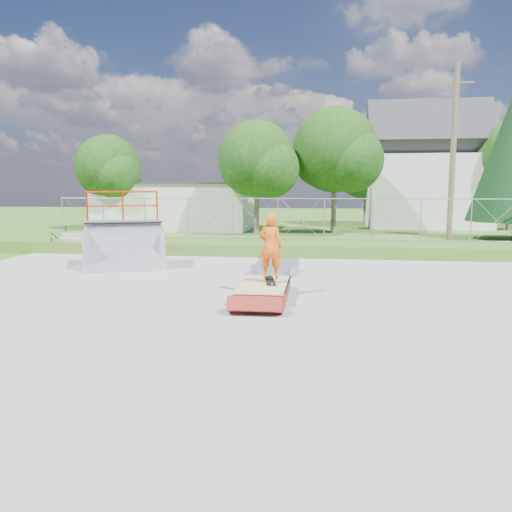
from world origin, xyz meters
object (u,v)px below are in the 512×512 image
at_px(skater, 270,249).
at_px(grind_box, 264,291).
at_px(flat_bank_ramp, 275,268).
at_px(quarter_pipe, 124,230).

bearing_deg(skater, grind_box, 40.35).
bearing_deg(flat_bank_ramp, skater, -78.78).
bearing_deg(grind_box, skater, 40.99).
height_order(grind_box, quarter_pipe, quarter_pipe).
bearing_deg(flat_bank_ramp, quarter_pipe, -178.26).
bearing_deg(skater, flat_bank_ramp, -87.69).
relative_size(grind_box, skater, 1.53).
distance_m(quarter_pipe, flat_bank_ramp, 5.33).
relative_size(quarter_pipe, skater, 1.62).
bearing_deg(quarter_pipe, flat_bank_ramp, -29.04).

